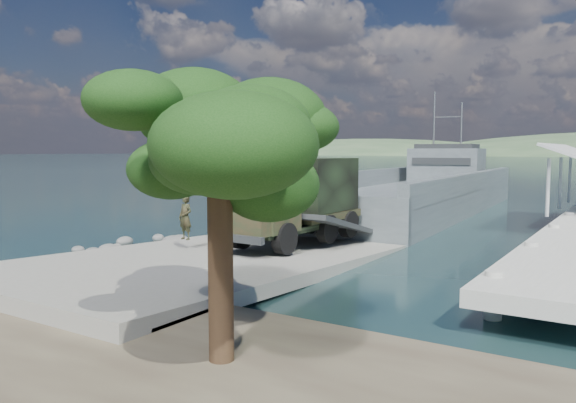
% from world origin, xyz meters
% --- Properties ---
extents(ground, '(1400.00, 1400.00, 0.00)m').
position_xyz_m(ground, '(0.00, 0.00, 0.00)').
color(ground, '#18323A').
rests_on(ground, ground).
extents(boat_ramp, '(10.00, 18.00, 0.50)m').
position_xyz_m(boat_ramp, '(0.00, -1.00, 0.25)').
color(boat_ramp, gray).
rests_on(boat_ramp, ground).
extents(shoreline_rocks, '(3.20, 5.60, 0.90)m').
position_xyz_m(shoreline_rocks, '(-6.20, 0.50, 0.00)').
color(shoreline_rocks, '#5D5D5B').
rests_on(shoreline_rocks, ground).
extents(landing_craft, '(11.29, 38.08, 11.19)m').
position_xyz_m(landing_craft, '(-0.58, 23.69, 0.91)').
color(landing_craft, '#4B5559').
rests_on(landing_craft, ground).
extents(military_truck, '(3.05, 8.60, 3.94)m').
position_xyz_m(military_truck, '(1.28, 4.04, 2.46)').
color(military_truck, black).
rests_on(military_truck, boat_ramp).
extents(soldier, '(0.76, 0.53, 1.97)m').
position_xyz_m(soldier, '(-2.12, -0.16, 1.49)').
color(soldier, '#1D301B').
rests_on(soldier, boat_ramp).
extents(overhang_tree, '(6.70, 6.17, 6.08)m').
position_xyz_m(overhang_tree, '(7.11, -9.06, 4.87)').
color(overhang_tree, '#332214').
rests_on(overhang_tree, ground).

